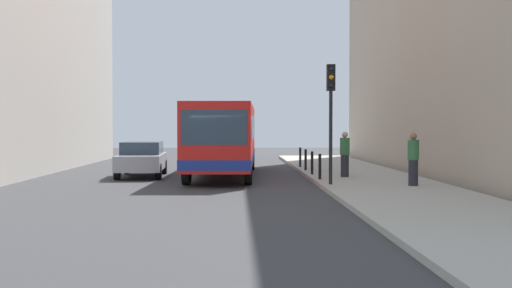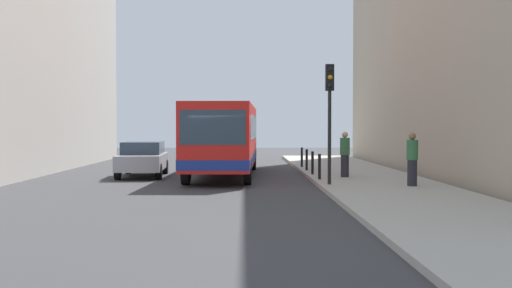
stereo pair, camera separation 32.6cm
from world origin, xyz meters
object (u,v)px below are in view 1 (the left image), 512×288
at_px(car_beside_bus, 142,158).
at_px(pedestrian_mid_sidewalk, 345,154).
at_px(traffic_light, 331,101).
at_px(bollard_mid, 312,163).
at_px(bollard_near, 320,167).
at_px(bus, 224,136).
at_px(pedestrian_near_signal, 413,159).
at_px(bollard_far, 306,160).
at_px(bollard_farthest, 300,157).

height_order(car_beside_bus, pedestrian_mid_sidewalk, pedestrian_mid_sidewalk).
distance_m(traffic_light, bollard_mid, 5.03).
distance_m(traffic_light, bollard_near, 3.12).
bearing_deg(car_beside_bus, bus, -178.81).
distance_m(traffic_light, pedestrian_mid_sidewalk, 3.79).
xyz_separation_m(car_beside_bus, pedestrian_mid_sidewalk, (8.25, -2.26, 0.26)).
height_order(bollard_near, bollard_mid, same).
height_order(traffic_light, pedestrian_near_signal, traffic_light).
distance_m(bus, bollard_mid, 3.99).
height_order(bus, pedestrian_mid_sidewalk, bus).
bearing_deg(bollard_near, traffic_light, -87.16).
bearing_deg(bollard_far, pedestrian_mid_sidewalk, -73.45).
height_order(car_beside_bus, bollard_farthest, car_beside_bus).
xyz_separation_m(bollard_near, bollard_mid, (0.00, 2.42, 0.00)).
height_order(bollard_mid, bollard_farthest, same).
height_order(bollard_farthest, pedestrian_near_signal, pedestrian_near_signal).
distance_m(bollard_farthest, pedestrian_mid_sidewalk, 6.31).
bearing_deg(pedestrian_near_signal, bollard_far, -25.90).
bearing_deg(bollard_farthest, pedestrian_mid_sidewalk, -79.73).
relative_size(bollard_farthest, pedestrian_near_signal, 0.54).
height_order(traffic_light, pedestrian_mid_sidewalk, traffic_light).
xyz_separation_m(bollard_near, pedestrian_near_signal, (2.78, -2.64, 0.41)).
bearing_deg(car_beside_bus, bollard_near, 152.75).
bearing_deg(car_beside_bus, pedestrian_near_signal, 146.69).
xyz_separation_m(bus, bollard_farthest, (3.67, 3.72, -1.10)).
xyz_separation_m(bollard_farthest, pedestrian_near_signal, (2.78, -9.89, 0.41)).
bearing_deg(bollard_near, bus, 136.12).
height_order(bollard_mid, pedestrian_mid_sidewalk, pedestrian_mid_sidewalk).
height_order(bus, bollard_farthest, bus).
bearing_deg(pedestrian_near_signal, bollard_near, 0.17).
xyz_separation_m(car_beside_bus, traffic_light, (7.23, -5.34, 2.22)).
bearing_deg(pedestrian_mid_sidewalk, bollard_far, 171.06).
distance_m(car_beside_bus, bollard_near, 7.87).
distance_m(bollard_far, bollard_farthest, 2.42).
bearing_deg(bollard_far, traffic_light, -89.16).
relative_size(bollard_mid, pedestrian_mid_sidewalk, 0.54).
relative_size(car_beside_bus, bollard_farthest, 4.70).
distance_m(bollard_mid, bollard_far, 2.42).
bearing_deg(bus, bollard_near, 138.40).
xyz_separation_m(bollard_mid, bollard_farthest, (0.00, 4.83, 0.00)).
relative_size(car_beside_bus, traffic_light, 1.09).
relative_size(traffic_light, bollard_mid, 4.32).
height_order(bus, traffic_light, traffic_light).
bearing_deg(car_beside_bus, bollard_far, -170.29).
bearing_deg(bollard_near, pedestrian_mid_sidewalk, 43.28).
bearing_deg(traffic_light, bollard_mid, 91.29).
bearing_deg(traffic_light, pedestrian_near_signal, -13.05).
bearing_deg(car_beside_bus, bollard_farthest, -153.42).
distance_m(bollard_far, pedestrian_near_signal, 7.98).
xyz_separation_m(car_beside_bus, bollard_mid, (7.13, -0.90, -0.16)).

